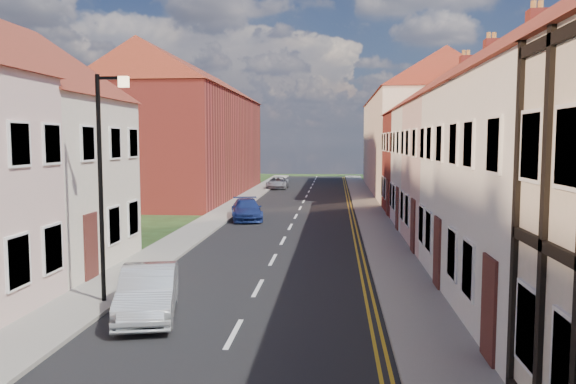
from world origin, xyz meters
TOP-DOWN VIEW (x-y plane):
  - road at (0.00, 30.00)m, footprint 7.00×90.00m
  - pavement_left at (-4.40, 30.00)m, footprint 1.80×90.00m
  - pavement_right at (4.40, 30.00)m, footprint 1.80×90.00m
  - cottage_r_cream_mid at (9.30, 23.50)m, footprint 8.30×5.20m
  - cottage_r_pink at (9.30, 28.90)m, footprint 8.30×6.00m
  - cottage_r_white_far at (9.30, 34.30)m, footprint 8.30×5.20m
  - cottage_r_cream_far at (9.30, 39.70)m, footprint 8.30×6.00m
  - block_right_far at (9.30, 55.00)m, footprint 8.30×24.20m
  - block_left_far at (-9.30, 50.00)m, footprint 8.30×24.20m
  - lamppost at (-3.81, 20.00)m, footprint 0.88×0.15m
  - car_mid at (-2.38, 19.16)m, footprint 2.17×3.99m
  - car_far at (-2.64, 36.39)m, footprint 2.43×4.25m
  - car_distant at (-3.00, 56.71)m, footprint 1.84×3.96m

SIDE VIEW (x-z plane):
  - road at x=0.00m, z-range 0.00..0.02m
  - pavement_left at x=-4.40m, z-range 0.00..0.12m
  - pavement_right at x=4.40m, z-range 0.00..0.12m
  - car_distant at x=-3.00m, z-range 0.00..1.10m
  - car_far at x=-2.64m, z-range 0.00..1.16m
  - car_mid at x=-2.38m, z-range 0.00..1.25m
  - lamppost at x=-3.81m, z-range 0.54..6.54m
  - cottage_r_pink at x=9.30m, z-range -0.03..8.97m
  - cottage_r_cream_far at x=9.30m, z-range -0.03..8.97m
  - cottage_r_cream_mid at x=9.30m, z-range -0.02..8.98m
  - cottage_r_white_far at x=9.30m, z-range -0.02..8.98m
  - block_right_far at x=9.30m, z-range 0.04..10.54m
  - block_left_far at x=-9.30m, z-range 0.04..10.54m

